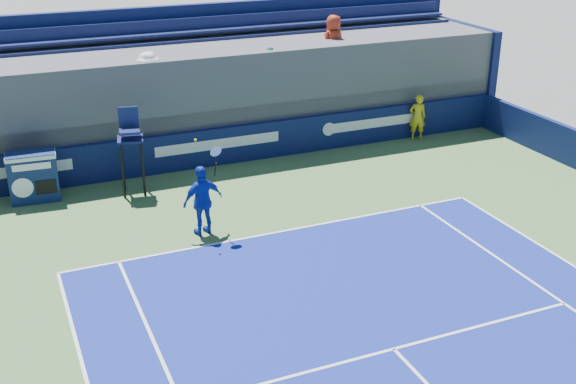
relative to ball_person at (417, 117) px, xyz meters
name	(u,v)px	position (x,y,z in m)	size (l,w,h in m)	color
ball_person	(417,117)	(0.00, 0.00, 0.00)	(0.58, 0.38, 1.58)	gold
back_hoarding	(218,147)	(-7.06, 0.32, -0.20)	(20.40, 0.21, 1.20)	#0B1341
match_clock	(33,175)	(-12.59, -0.35, -0.06)	(1.37, 0.82, 1.40)	#102050
umpire_chair	(131,142)	(-9.95, -0.91, 0.73)	(0.82, 0.82, 2.48)	black
tennis_player	(203,200)	(-8.90, -4.23, 0.12)	(1.13, 0.64, 2.57)	#1531AB
stadium_seating	(197,92)	(-7.07, 2.36, 1.04)	(21.00, 4.05, 4.40)	#4B4A4F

